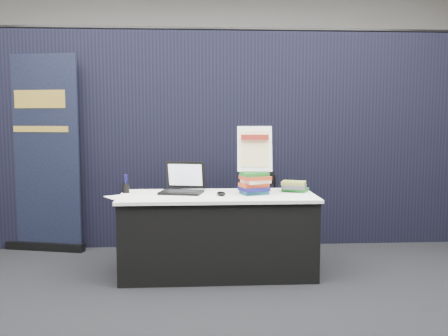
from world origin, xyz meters
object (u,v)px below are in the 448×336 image
laptop (181,186)px  stacking_chair (259,210)px  info_sign (255,149)px  book_stack_tall (255,183)px  display_table (218,234)px  pullup_banner (42,165)px  book_stack_short (295,186)px

laptop → stacking_chair: bearing=41.3°
info_sign → book_stack_tall: bearing=-86.3°
display_table → info_sign: size_ratio=4.13×
laptop → book_stack_tall: 0.70m
display_table → pullup_banner: pullup_banner is taller
pullup_banner → stacking_chair: (2.32, -0.38, -0.45)m
info_sign → stacking_chair: (0.12, 0.53, -0.67)m
book_stack_tall → book_stack_short: bearing=18.5°
book_stack_short → info_sign: size_ratio=0.63×
display_table → pullup_banner: 2.16m
book_stack_tall → pullup_banner: (-2.20, 0.94, 0.09)m
pullup_banner → stacking_chair: pullup_banner is taller
display_table → laptop: (-0.34, 0.14, 0.44)m
display_table → pullup_banner: bearing=153.0°
display_table → book_stack_short: book_stack_short is taller
info_sign → book_stack_short: bearing=18.1°
book_stack_short → pullup_banner: size_ratio=0.13×
book_stack_short → display_table: bearing=-169.6°
laptop → book_stack_tall: laptop is taller
pullup_banner → display_table: bearing=-13.5°
display_table → book_stack_short: (0.75, 0.14, 0.42)m
book_stack_short → stacking_chair: stacking_chair is taller
display_table → info_sign: info_sign is taller
display_table → book_stack_tall: (0.35, 0.00, 0.48)m
pullup_banner → stacking_chair: 2.39m
display_table → book_stack_short: 0.87m
laptop → stacking_chair: laptop is taller
laptop → info_sign: bearing=4.5°
book_stack_tall → stacking_chair: (0.12, 0.56, -0.36)m
laptop → stacking_chair: (0.80, 0.43, -0.33)m
display_table → info_sign: (0.35, 0.03, 0.79)m
book_stack_short → laptop: bearing=-179.9°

